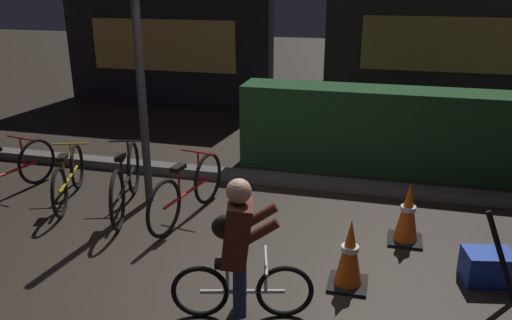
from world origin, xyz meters
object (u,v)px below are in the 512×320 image
at_px(parked_bike_left_mid, 69,177).
at_px(cyclist, 239,249).
at_px(traffic_cone_far, 408,213).
at_px(blue_crate, 488,267).
at_px(street_post, 142,97).
at_px(closed_umbrella, 501,256).
at_px(traffic_cone_near, 350,254).
at_px(parked_bike_leftmost, 8,172).
at_px(parked_bike_center_right, 187,191).
at_px(parked_bike_center_left, 126,182).

xyz_separation_m(parked_bike_left_mid, cyclist, (2.74, -1.74, 0.31)).
bearing_deg(traffic_cone_far, blue_crate, -39.95).
relative_size(street_post, closed_umbrella, 3.19).
relative_size(traffic_cone_near, cyclist, 0.54).
bearing_deg(parked_bike_leftmost, traffic_cone_far, -79.26).
height_order(traffic_cone_near, blue_crate, traffic_cone_near).
distance_m(parked_bike_center_right, traffic_cone_near, 2.18).
distance_m(parked_bike_leftmost, parked_bike_left_mid, 0.86).
bearing_deg(blue_crate, parked_bike_left_mid, 172.19).
height_order(parked_bike_center_left, blue_crate, parked_bike_center_left).
height_order(street_post, traffic_cone_far, street_post).
distance_m(traffic_cone_near, cyclist, 1.13).
distance_m(street_post, parked_bike_left_mid, 1.44).
height_order(parked_bike_center_right, traffic_cone_far, parked_bike_center_right).
xyz_separation_m(parked_bike_leftmost, parked_bike_center_left, (1.68, -0.00, 0.03)).
distance_m(parked_bike_leftmost, blue_crate, 5.73).
bearing_deg(street_post, cyclist, -48.23).
bearing_deg(cyclist, closed_umbrella, 6.39).
height_order(parked_bike_center_left, traffic_cone_far, parked_bike_center_left).
height_order(parked_bike_center_right, cyclist, cyclist).
relative_size(traffic_cone_far, cyclist, 0.55).
bearing_deg(parked_bike_leftmost, parked_bike_left_mid, -76.29).
height_order(street_post, closed_umbrella, street_post).
xyz_separation_m(street_post, traffic_cone_far, (3.14, -0.29, -1.02)).
distance_m(blue_crate, cyclist, 2.41).
xyz_separation_m(parked_bike_leftmost, parked_bike_center_right, (2.49, -0.06, 0.01)).
height_order(parked_bike_left_mid, traffic_cone_near, parked_bike_left_mid).
xyz_separation_m(cyclist, closed_umbrella, (2.14, 0.82, -0.23)).
bearing_deg(closed_umbrella, blue_crate, -63.04).
relative_size(parked_bike_left_mid, parked_bike_center_left, 0.86).
bearing_deg(traffic_cone_far, cyclist, -129.39).
bearing_deg(blue_crate, traffic_cone_far, 140.05).
bearing_deg(traffic_cone_near, parked_bike_center_left, 159.79).
relative_size(parked_bike_center_right, traffic_cone_far, 2.35).
bearing_deg(parked_bike_center_left, blue_crate, -116.03).
bearing_deg(street_post, parked_bike_leftmost, -171.36).
bearing_deg(parked_bike_leftmost, parked_bike_center_right, -80.37).
bearing_deg(parked_bike_left_mid, parked_bike_leftmost, 73.02).
relative_size(parked_bike_center_right, traffic_cone_near, 2.39).
relative_size(parked_bike_leftmost, traffic_cone_far, 2.26).
height_order(parked_bike_left_mid, traffic_cone_far, parked_bike_left_mid).
relative_size(street_post, cyclist, 2.18).
bearing_deg(cyclist, parked_bike_leftmost, 140.15).
xyz_separation_m(street_post, blue_crate, (3.87, -0.90, -1.21)).
bearing_deg(parked_bike_left_mid, closed_umbrella, -120.40).
bearing_deg(traffic_cone_far, street_post, 174.68).
bearing_deg(traffic_cone_far, traffic_cone_near, -117.68).
height_order(parked_bike_center_right, closed_umbrella, closed_umbrella).
distance_m(parked_bike_center_left, traffic_cone_near, 2.95).
relative_size(street_post, parked_bike_center_left, 1.63).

